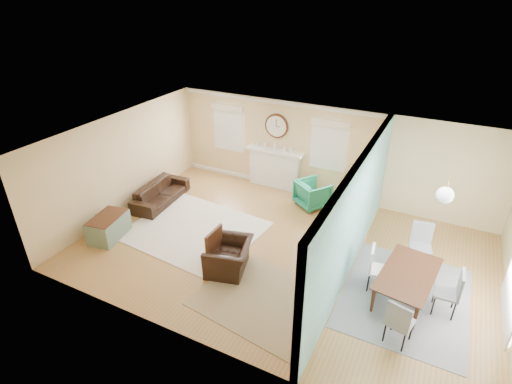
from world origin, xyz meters
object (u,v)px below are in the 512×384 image
sofa (161,193)px  dining_table (408,286)px  eames_chair (229,257)px  credenza (347,228)px  green_chair (313,194)px

sofa → dining_table: dining_table is taller
sofa → dining_table: bearing=-102.2°
eames_chair → credenza: credenza is taller
eames_chair → credenza: bearing=121.7°
dining_table → green_chair: bearing=55.6°
sofa → green_chair: bearing=-70.8°
green_chair → dining_table: green_chair is taller
sofa → credenza: size_ratio=1.15×
sofa → eames_chair: 3.57m
eames_chair → credenza: size_ratio=0.62×
green_chair → dining_table: 3.83m
sofa → credenza: (5.11, 0.39, 0.12)m
credenza → green_chair: bearing=135.0°
eames_chair → green_chair: (0.65, 3.37, 0.03)m
eames_chair → green_chair: size_ratio=1.27×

